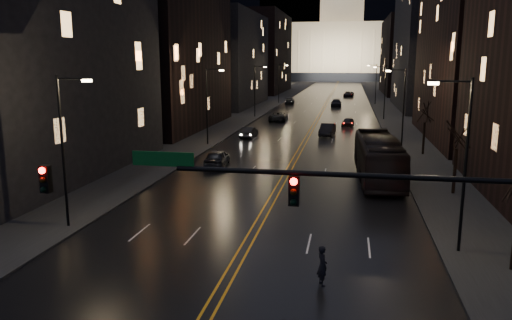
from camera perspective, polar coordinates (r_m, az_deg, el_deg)
The scene contains 32 objects.
road at distance 146.23m, azimuth 8.55°, elevation 7.34°, with size 20.00×320.00×0.02m, color black.
sidewalk_left at distance 147.39m, azimuth 3.06°, elevation 7.50°, with size 8.00×320.00×0.16m, color black.
sidewalk_right at distance 146.40m, azimuth 14.08°, elevation 7.16°, with size 8.00×320.00×0.16m, color black.
center_line at distance 146.23m, azimuth 8.55°, elevation 7.34°, with size 0.62×320.00×0.01m, color orange.
building_left_near at distance 46.00m, azimuth -24.70°, elevation 11.79°, with size 12.00×28.00×22.00m, color black.
building_left_mid at distance 74.67m, azimuth -10.32°, elevation 14.35°, with size 12.00×30.00×28.00m, color black.
building_left_far at distance 110.94m, azimuth -3.17°, elevation 11.39°, with size 12.00×34.00×20.00m, color black.
building_left_dist at distance 158.01m, azimuth 1.02°, elevation 12.10°, with size 12.00×40.00×24.00m, color black.
building_right_mid at distance 109.02m, azimuth 19.34°, elevation 12.36°, with size 12.00×34.00×26.00m, color black.
building_right_dist at distance 156.62m, azimuth 16.66°, elevation 11.28°, with size 12.00×40.00×22.00m, color black.
capitol at distance 265.96m, azimuth 9.65°, elevation 12.73°, with size 90.00×50.00×58.50m.
traffic_signal at distance 16.51m, azimuth 12.72°, elevation -5.50°, with size 17.29×0.45×7.00m.
streetlamp_right_near at distance 26.84m, azimuth 22.50°, elevation 0.32°, with size 2.13×0.25×9.00m.
streetlamp_left_near at distance 30.72m, azimuth -20.98°, elevation 1.73°, with size 2.13×0.25×9.00m.
streetlamp_right_mid at distance 56.29m, azimuth 16.34°, elevation 6.05°, with size 2.13×0.25×9.00m.
streetlamp_left_mid at distance 58.24m, azimuth -5.46°, elevation 6.61°, with size 2.13×0.25×9.00m.
streetlamp_right_far at distance 86.13m, azimuth 14.41°, elevation 7.81°, with size 2.13×0.25×9.00m.
streetlamp_left_far at distance 87.41m, azimuth -0.02°, elevation 8.21°, with size 2.13×0.25×9.00m.
streetlamp_right_dist at distance 116.04m, azimuth 13.47°, elevation 8.67°, with size 2.13×0.25×9.00m.
streetlamp_left_dist at distance 117.00m, azimuth 2.71°, elevation 8.98°, with size 2.13×0.25×9.00m.
tree_right_mid at distance 38.97m, azimuth 22.05°, elevation 2.70°, with size 2.40×2.40×6.65m.
tree_right_far at distance 54.63m, azimuth 18.80°, elevation 5.17°, with size 2.40×2.40×6.65m.
bus at distance 42.63m, azimuth 13.79°, elevation 0.22°, with size 3.10×13.25×3.69m, color black.
oncoming_car_a at distance 46.96m, azimuth -4.48°, elevation 0.25°, with size 1.95×4.85×1.65m, color black.
oncoming_car_b at distance 64.29m, azimuth -0.81°, elevation 3.18°, with size 1.52×4.37×1.44m, color black.
oncoming_car_c at distance 82.47m, azimuth 2.61°, elevation 5.02°, with size 2.64×5.73×1.59m, color black.
oncoming_car_d at distance 116.11m, azimuth 3.86°, elevation 6.81°, with size 2.13×5.23×1.52m, color black.
receding_car_a at distance 66.72m, azimuth 8.16°, elevation 3.44°, with size 1.71×4.92×1.62m, color black.
receding_car_b at distance 76.82m, azimuth 10.46°, elevation 4.28°, with size 1.56×3.87×1.32m, color black.
receding_car_c at distance 109.10m, azimuth 9.15°, elevation 6.43°, with size 2.24×5.52×1.60m, color black.
receding_car_d at distance 140.25m, azimuth 10.55°, elevation 7.42°, with size 2.53×5.48×1.52m, color black.
pedestrian_a at distance 22.64m, azimuth 7.58°, elevation -11.89°, with size 0.67×0.44×1.84m, color black.
Camera 1 is at (5.17, -15.81, 9.79)m, focal length 35.00 mm.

